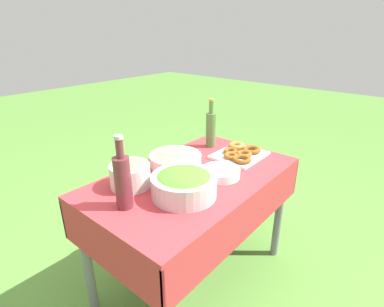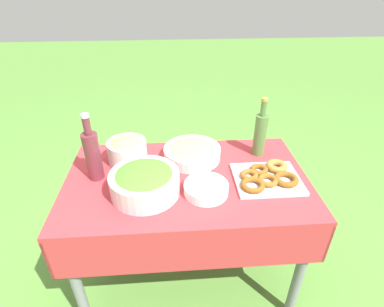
{
  "view_description": "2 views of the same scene",
  "coord_description": "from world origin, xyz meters",
  "px_view_note": "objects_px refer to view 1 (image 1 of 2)",
  "views": [
    {
      "loc": [
        -1.13,
        -0.94,
        1.48
      ],
      "look_at": [
        0.06,
        0.06,
        0.83
      ],
      "focal_mm": 28.0,
      "sensor_mm": 36.0,
      "label": 1
    },
    {
      "loc": [
        -0.06,
        -1.19,
        1.62
      ],
      "look_at": [
        0.03,
        0.03,
        0.85
      ],
      "focal_mm": 28.0,
      "sensor_mm": 36.0,
      "label": 2
    }
  ],
  "objects_px": {
    "salad_bowl": "(184,183)",
    "plate_stack": "(221,173)",
    "bread_bowl": "(130,173)",
    "olive_oil_bottle": "(211,128)",
    "pasta_bowl": "(175,158)",
    "donut_platter": "(240,153)",
    "wine_bottle": "(123,180)"
  },
  "relations": [
    {
      "from": "salad_bowl",
      "to": "wine_bottle",
      "type": "distance_m",
      "value": 0.29
    },
    {
      "from": "salad_bowl",
      "to": "donut_platter",
      "type": "bearing_deg",
      "value": 4.71
    },
    {
      "from": "pasta_bowl",
      "to": "wine_bottle",
      "type": "height_order",
      "value": "wine_bottle"
    },
    {
      "from": "salad_bowl",
      "to": "bread_bowl",
      "type": "height_order",
      "value": "bread_bowl"
    },
    {
      "from": "donut_platter",
      "to": "wine_bottle",
      "type": "bearing_deg",
      "value": 173.89
    },
    {
      "from": "pasta_bowl",
      "to": "wine_bottle",
      "type": "xyz_separation_m",
      "value": [
        -0.48,
        -0.14,
        0.09
      ]
    },
    {
      "from": "pasta_bowl",
      "to": "donut_platter",
      "type": "relative_size",
      "value": 0.94
    },
    {
      "from": "salad_bowl",
      "to": "olive_oil_bottle",
      "type": "bearing_deg",
      "value": 26.08
    },
    {
      "from": "salad_bowl",
      "to": "donut_platter",
      "type": "distance_m",
      "value": 0.59
    },
    {
      "from": "pasta_bowl",
      "to": "plate_stack",
      "type": "xyz_separation_m",
      "value": [
        0.04,
        -0.3,
        -0.02
      ]
    },
    {
      "from": "pasta_bowl",
      "to": "bread_bowl",
      "type": "distance_m",
      "value": 0.34
    },
    {
      "from": "wine_bottle",
      "to": "plate_stack",
      "type": "bearing_deg",
      "value": -16.89
    },
    {
      "from": "pasta_bowl",
      "to": "wine_bottle",
      "type": "relative_size",
      "value": 0.9
    },
    {
      "from": "plate_stack",
      "to": "bread_bowl",
      "type": "distance_m",
      "value": 0.48
    },
    {
      "from": "donut_platter",
      "to": "olive_oil_bottle",
      "type": "distance_m",
      "value": 0.27
    },
    {
      "from": "salad_bowl",
      "to": "plate_stack",
      "type": "height_order",
      "value": "salad_bowl"
    },
    {
      "from": "bread_bowl",
      "to": "olive_oil_bottle",
      "type": "bearing_deg",
      "value": 2.07
    },
    {
      "from": "salad_bowl",
      "to": "plate_stack",
      "type": "distance_m",
      "value": 0.28
    },
    {
      "from": "olive_oil_bottle",
      "to": "bread_bowl",
      "type": "height_order",
      "value": "olive_oil_bottle"
    },
    {
      "from": "pasta_bowl",
      "to": "olive_oil_bottle",
      "type": "relative_size",
      "value": 0.93
    },
    {
      "from": "donut_platter",
      "to": "bread_bowl",
      "type": "distance_m",
      "value": 0.73
    },
    {
      "from": "wine_bottle",
      "to": "bread_bowl",
      "type": "bearing_deg",
      "value": 43.22
    },
    {
      "from": "pasta_bowl",
      "to": "donut_platter",
      "type": "distance_m",
      "value": 0.42
    },
    {
      "from": "olive_oil_bottle",
      "to": "wine_bottle",
      "type": "xyz_separation_m",
      "value": [
        -0.85,
        -0.16,
        0.01
      ]
    },
    {
      "from": "salad_bowl",
      "to": "pasta_bowl",
      "type": "relative_size",
      "value": 1.03
    },
    {
      "from": "donut_platter",
      "to": "olive_oil_bottle",
      "type": "height_order",
      "value": "olive_oil_bottle"
    },
    {
      "from": "donut_platter",
      "to": "olive_oil_bottle",
      "type": "xyz_separation_m",
      "value": [
        0.02,
        0.25,
        0.11
      ]
    },
    {
      "from": "salad_bowl",
      "to": "pasta_bowl",
      "type": "distance_m",
      "value": 0.36
    },
    {
      "from": "olive_oil_bottle",
      "to": "bread_bowl",
      "type": "relative_size",
      "value": 1.61
    },
    {
      "from": "wine_bottle",
      "to": "bread_bowl",
      "type": "height_order",
      "value": "wine_bottle"
    },
    {
      "from": "donut_platter",
      "to": "bread_bowl",
      "type": "height_order",
      "value": "bread_bowl"
    },
    {
      "from": "pasta_bowl",
      "to": "donut_platter",
      "type": "height_order",
      "value": "pasta_bowl"
    }
  ]
}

